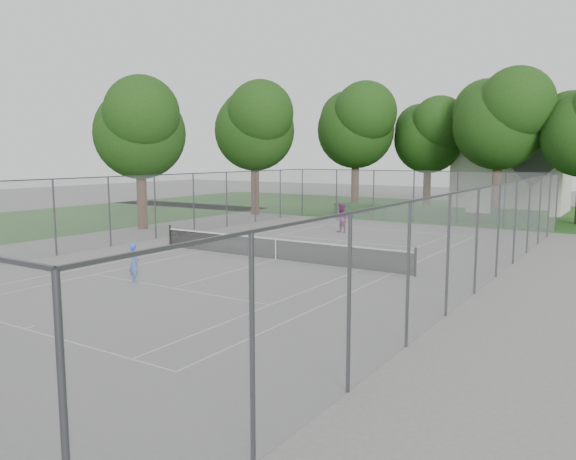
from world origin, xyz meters
The scene contains 16 objects.
ground centered at (0.00, 0.00, 0.00)m, with size 120.00×120.00×0.00m, color slate.
grass_far centered at (0.00, 26.00, 0.00)m, with size 60.00×20.00×0.00m, color #1D4A15.
court_markings centered at (0.00, 0.00, 0.01)m, with size 11.03×23.83×0.01m.
tennis_net centered at (0.00, 0.00, 0.51)m, with size 12.87×0.10×1.10m.
perimeter_fence centered at (0.00, 0.00, 1.81)m, with size 18.08×34.08×3.52m.
tree_far_left centered at (-6.88, 22.02, 7.15)m, with size 7.24×6.61×10.40m.
tree_far_midleft centered at (-1.74, 24.95, 6.35)m, with size 6.43×5.87×9.24m.
tree_far_midright centered at (4.47, 21.78, 7.26)m, with size 7.35×6.71×10.56m.
tree_side_back centered at (-11.96, 14.89, 6.92)m, with size 7.01×6.40×10.08m.
tree_side_front centered at (-12.80, 4.12, 6.34)m, with size 6.42×5.87×9.23m.
hedge_left centered at (-4.60, 18.06, 0.48)m, with size 3.82×1.15×0.95m, color #194616.
hedge_mid centered at (1.53, 18.37, 0.49)m, with size 3.09×0.88×0.97m, color #194616.
hedge_right centered at (6.61, 18.62, 0.50)m, with size 3.35×1.23×1.01m, color #194616.
house centered at (4.06, 28.59, 4.17)m, with size 8.32×6.45×10.36m.
girl_player centered at (-1.76, -6.50, 0.73)m, with size 0.53×0.35×1.46m, color blue.
woman_player centered at (-1.50, 9.20, 0.87)m, with size 0.84×0.66×1.73m, color #732665.
Camera 1 is at (13.65, -20.16, 4.56)m, focal length 35.00 mm.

